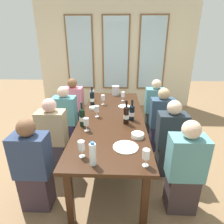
# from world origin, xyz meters

# --- Properties ---
(ground_plane) EXTENTS (12.00, 12.00, 0.00)m
(ground_plane) POSITION_xyz_m (0.00, 0.00, 0.00)
(ground_plane) COLOR olive
(back_wall_with_windows) EXTENTS (4.14, 0.10, 2.90)m
(back_wall_with_windows) POSITION_xyz_m (0.00, 2.62, 1.45)
(back_wall_with_windows) COLOR beige
(back_wall_with_windows) RESTS_ON ground
(dining_table) EXTENTS (0.94, 2.58, 0.74)m
(dining_table) POSITION_xyz_m (0.00, 0.00, 0.67)
(dining_table) COLOR #331C0F
(dining_table) RESTS_ON ground
(white_plate_0) EXTENTS (0.28, 0.28, 0.01)m
(white_plate_0) POSITION_xyz_m (0.19, -0.85, 0.74)
(white_plate_0) COLOR white
(white_plate_0) RESTS_ON dining_table
(white_plate_1) EXTENTS (0.20, 0.20, 0.01)m
(white_plate_1) POSITION_xyz_m (0.20, 0.46, 0.74)
(white_plate_1) COLOR white
(white_plate_1) RESTS_ON dining_table
(metal_pitcher) EXTENTS (0.16, 0.16, 0.19)m
(metal_pitcher) POSITION_xyz_m (0.03, 1.16, 0.84)
(metal_pitcher) COLOR silver
(metal_pitcher) RESTS_ON dining_table
(wine_bottle_0) EXTENTS (0.08, 0.08, 0.33)m
(wine_bottle_0) POSITION_xyz_m (0.21, -0.23, 0.87)
(wine_bottle_0) COLOR black
(wine_bottle_0) RESTS_ON dining_table
(wine_bottle_1) EXTENTS (0.08, 0.08, 0.31)m
(wine_bottle_1) POSITION_xyz_m (0.29, -0.11, 0.86)
(wine_bottle_1) COLOR black
(wine_bottle_1) RESTS_ON dining_table
(wine_bottle_2) EXTENTS (0.08, 0.08, 0.33)m
(wine_bottle_2) POSITION_xyz_m (-0.36, 0.49, 0.87)
(wine_bottle_2) COLOR black
(wine_bottle_2) RESTS_ON dining_table
(wine_bottle_3) EXTENTS (0.08, 0.08, 0.33)m
(wine_bottle_3) POSITION_xyz_m (-0.38, -0.33, 0.87)
(wine_bottle_3) COLOR black
(wine_bottle_3) RESTS_ON dining_table
(tasting_bowl_0) EXTENTS (0.13, 0.13, 0.04)m
(tasting_bowl_0) POSITION_xyz_m (-0.33, 0.31, 0.76)
(tasting_bowl_0) COLOR white
(tasting_bowl_0) RESTS_ON dining_table
(tasting_bowl_1) EXTENTS (0.15, 0.15, 0.05)m
(tasting_bowl_1) POSITION_xyz_m (0.33, -0.62, 0.77)
(tasting_bowl_1) COLOR white
(tasting_bowl_1) RESTS_ON dining_table
(tasting_bowl_2) EXTENTS (0.14, 0.14, 0.04)m
(tasting_bowl_2) POSITION_xyz_m (0.25, 0.09, 0.76)
(tasting_bowl_2) COLOR white
(tasting_bowl_2) RESTS_ON dining_table
(water_bottle) EXTENTS (0.06, 0.06, 0.24)m
(water_bottle) POSITION_xyz_m (-0.13, -1.15, 0.85)
(water_bottle) COLOR white
(water_bottle) RESTS_ON dining_table
(wine_glass_0) EXTENTS (0.07, 0.07, 0.17)m
(wine_glass_0) POSITION_xyz_m (0.18, 0.77, 0.86)
(wine_glass_0) COLOR white
(wine_glass_0) RESTS_ON dining_table
(wine_glass_1) EXTENTS (0.07, 0.07, 0.17)m
(wine_glass_1) POSITION_xyz_m (-0.18, 0.55, 0.86)
(wine_glass_1) COLOR white
(wine_glass_1) RESTS_ON dining_table
(wine_glass_2) EXTENTS (0.07, 0.07, 0.17)m
(wine_glass_2) POSITION_xyz_m (-0.41, 0.83, 0.86)
(wine_glass_2) COLOR white
(wine_glass_2) RESTS_ON dining_table
(wine_glass_3) EXTENTS (0.07, 0.07, 0.17)m
(wine_glass_3) POSITION_xyz_m (0.21, -0.03, 0.86)
(wine_glass_3) COLOR white
(wine_glass_3) RESTS_ON dining_table
(wine_glass_4) EXTENTS (0.07, 0.07, 0.17)m
(wine_glass_4) POSITION_xyz_m (-0.26, -1.03, 0.86)
(wine_glass_4) COLOR white
(wine_glass_4) RESTS_ON dining_table
(wine_glass_5) EXTENTS (0.07, 0.07, 0.17)m
(wine_glass_5) POSITION_xyz_m (0.36, -1.15, 0.86)
(wine_glass_5) COLOR white
(wine_glass_5) RESTS_ON dining_table
(wine_glass_6) EXTENTS (0.07, 0.07, 0.17)m
(wine_glass_6) POSITION_xyz_m (-0.22, -0.01, 0.86)
(wine_glass_6) COLOR white
(wine_glass_6) RESTS_ON dining_table
(wine_glass_7) EXTENTS (0.07, 0.07, 0.17)m
(wine_glass_7) POSITION_xyz_m (-0.30, -0.47, 0.86)
(wine_glass_7) COLOR white
(wine_glass_7) RESTS_ON dining_table
(seated_person_0) EXTENTS (0.38, 0.24, 1.11)m
(seated_person_0) POSITION_xyz_m (-0.82, -0.30, 0.53)
(seated_person_0) COLOR #39333E
(seated_person_0) RESTS_ON ground
(seated_person_1) EXTENTS (0.38, 0.24, 1.11)m
(seated_person_1) POSITION_xyz_m (0.82, -0.31, 0.53)
(seated_person_1) COLOR #26292C
(seated_person_1) RESTS_ON ground
(seated_person_2) EXTENTS (0.38, 0.24, 1.11)m
(seated_person_2) POSITION_xyz_m (-0.82, 0.35, 0.53)
(seated_person_2) COLOR #262444
(seated_person_2) RESTS_ON ground
(seated_person_3) EXTENTS (0.38, 0.24, 1.11)m
(seated_person_3) POSITION_xyz_m (0.82, 0.31, 0.53)
(seated_person_3) COLOR #28253A
(seated_person_3) RESTS_ON ground
(seated_person_4) EXTENTS (0.38, 0.24, 1.11)m
(seated_person_4) POSITION_xyz_m (-0.82, -0.96, 0.53)
(seated_person_4) COLOR #372A32
(seated_person_4) RESTS_ON ground
(seated_person_5) EXTENTS (0.38, 0.24, 1.11)m
(seated_person_5) POSITION_xyz_m (0.82, -0.94, 0.53)
(seated_person_5) COLOR #372B2C
(seated_person_5) RESTS_ON ground
(seated_person_6) EXTENTS (0.38, 0.24, 1.11)m
(seated_person_6) POSITION_xyz_m (-0.82, 0.99, 0.53)
(seated_person_6) COLOR #272F42
(seated_person_6) RESTS_ON ground
(seated_person_7) EXTENTS (0.38, 0.24, 1.11)m
(seated_person_7) POSITION_xyz_m (0.82, 0.97, 0.53)
(seated_person_7) COLOR #262F2C
(seated_person_7) RESTS_ON ground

